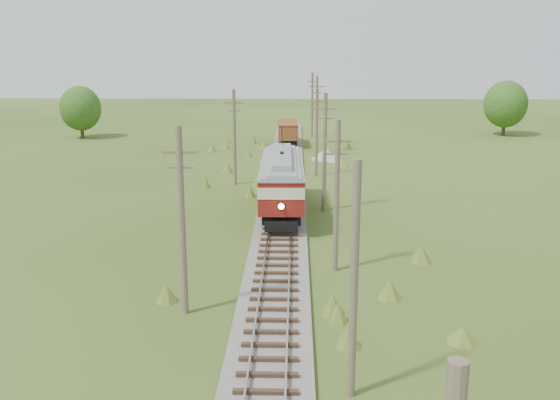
{
  "coord_description": "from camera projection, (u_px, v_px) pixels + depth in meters",
  "views": [
    {
      "loc": [
        1.04,
        -15.5,
        12.57
      ],
      "look_at": [
        0.0,
        24.53,
        2.45
      ],
      "focal_mm": 40.0,
      "sensor_mm": 36.0,
      "label": 1
    }
  ],
  "objects": [
    {
      "name": "gondola",
      "position": [
        288.0,
        131.0,
        78.28
      ],
      "size": [
        2.58,
        7.34,
        2.42
      ],
      "rotation": [
        0.0,
        0.0,
        0.03
      ],
      "color": "black",
      "rests_on": "ground"
    },
    {
      "name": "utility_pole_r_3",
      "position": [
        325.0,
        151.0,
        46.96
      ],
      "size": [
        1.6,
        0.3,
        9.0
      ],
      "color": "brown",
      "rests_on": "ground"
    },
    {
      "name": "tree_mid_b",
      "position": [
        506.0,
        104.0,
        86.1
      ],
      "size": [
        5.88,
        5.88,
        7.57
      ],
      "color": "#38281C",
      "rests_on": "ground"
    },
    {
      "name": "gravel_pile",
      "position": [
        327.0,
        154.0,
        68.93
      ],
      "size": [
        3.43,
        3.64,
        1.25
      ],
      "color": "gray",
      "rests_on": "ground"
    },
    {
      "name": "utility_pole_r_2",
      "position": [
        337.0,
        195.0,
        34.41
      ],
      "size": [
        1.6,
        0.3,
        8.6
      ],
      "color": "brown",
      "rests_on": "ground"
    },
    {
      "name": "utility_pole_r_1",
      "position": [
        354.0,
        283.0,
        21.82
      ],
      "size": [
        0.3,
        0.3,
        8.8
      ],
      "color": "brown",
      "rests_on": "ground"
    },
    {
      "name": "utility_pole_l_a",
      "position": [
        182.0,
        220.0,
        28.73
      ],
      "size": [
        1.6,
        0.3,
        9.0
      ],
      "color": "brown",
      "rests_on": "ground"
    },
    {
      "name": "streetcar",
      "position": [
        282.0,
        177.0,
        46.59
      ],
      "size": [
        3.32,
        13.44,
        6.12
      ],
      "rotation": [
        0.0,
        0.0,
        0.02
      ],
      "color": "black",
      "rests_on": "ground"
    },
    {
      "name": "utility_pole_r_6",
      "position": [
        312.0,
        104.0,
        84.8
      ],
      "size": [
        1.6,
        0.3,
        8.7
      ],
      "color": "brown",
      "rests_on": "ground"
    },
    {
      "name": "utility_pole_r_5",
      "position": [
        317.0,
        114.0,
        72.17
      ],
      "size": [
        1.6,
        0.3,
        8.9
      ],
      "color": "brown",
      "rests_on": "ground"
    },
    {
      "name": "railbed_main",
      "position": [
        283.0,
        198.0,
        51.03
      ],
      "size": [
        3.6,
        96.0,
        0.57
      ],
      "color": "#605B54",
      "rests_on": "ground"
    },
    {
      "name": "utility_pole_r_4",
      "position": [
        317.0,
        132.0,
        59.64
      ],
      "size": [
        1.6,
        0.3,
        8.4
      ],
      "color": "brown",
      "rests_on": "ground"
    },
    {
      "name": "tree_mid_a",
      "position": [
        80.0,
        108.0,
        83.75
      ],
      "size": [
        5.46,
        5.46,
        7.03
      ],
      "color": "#38281C",
      "rests_on": "ground"
    },
    {
      "name": "utility_pole_l_b",
      "position": [
        234.0,
        136.0,
        55.93
      ],
      "size": [
        1.6,
        0.3,
        8.6
      ],
      "color": "brown",
      "rests_on": "ground"
    }
  ]
}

